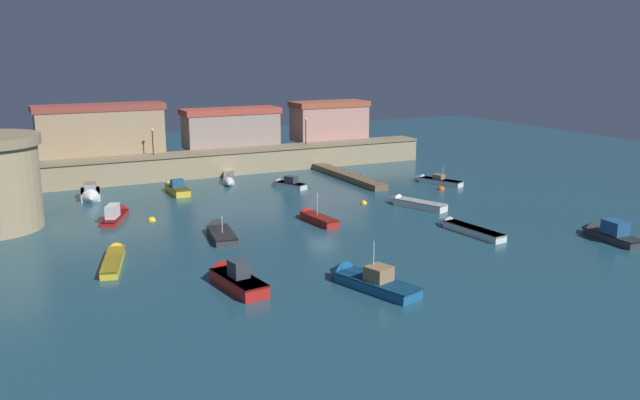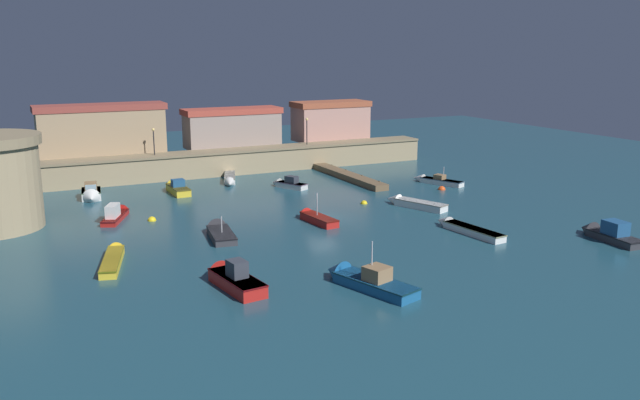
{
  "view_description": "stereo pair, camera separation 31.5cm",
  "coord_description": "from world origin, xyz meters",
  "px_view_note": "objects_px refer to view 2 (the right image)",
  "views": [
    {
      "loc": [
        -25.22,
        -50.1,
        14.58
      ],
      "look_at": [
        0.0,
        0.66,
        1.54
      ],
      "focal_mm": 37.47,
      "sensor_mm": 36.0,
      "label": 1
    },
    {
      "loc": [
        -24.93,
        -50.24,
        14.58
      ],
      "look_at": [
        0.0,
        0.66,
        1.54
      ],
      "focal_mm": 37.47,
      "sensor_mm": 36.0,
      "label": 2
    }
  ],
  "objects_px": {
    "mooring_buoy_1": "(152,221)",
    "mooring_buoy_2": "(364,204)",
    "moored_boat_12": "(176,188)",
    "moored_boat_6": "(230,179)",
    "moored_boat_2": "(607,233)",
    "moored_boat_5": "(287,184)",
    "moored_boat_1": "(219,231)",
    "moored_boat_9": "(465,228)",
    "moored_boat_8": "(91,194)",
    "moored_boat_13": "(314,217)",
    "quay_lamp_1": "(307,127)",
    "moored_boat_4": "(117,213)",
    "moored_boat_3": "(363,279)",
    "moored_boat_7": "(114,257)",
    "quay_lamp_0": "(154,137)",
    "moored_boat_10": "(435,180)",
    "mooring_buoy_0": "(442,190)",
    "moored_boat_0": "(231,277)",
    "moored_boat_11": "(412,203)"
  },
  "relations": [
    {
      "from": "mooring_buoy_1",
      "to": "mooring_buoy_2",
      "type": "bearing_deg",
      "value": -7.28
    },
    {
      "from": "moored_boat_12",
      "to": "mooring_buoy_2",
      "type": "xyz_separation_m",
      "value": [
        14.73,
        -13.05,
        -0.47
      ]
    },
    {
      "from": "mooring_buoy_1",
      "to": "moored_boat_6",
      "type": "bearing_deg",
      "value": 48.89
    },
    {
      "from": "moored_boat_2",
      "to": "moored_boat_5",
      "type": "relative_size",
      "value": 1.31
    },
    {
      "from": "moored_boat_1",
      "to": "moored_boat_12",
      "type": "xyz_separation_m",
      "value": [
        0.98,
        17.38,
        0.16
      ]
    },
    {
      "from": "moored_boat_9",
      "to": "mooring_buoy_1",
      "type": "bearing_deg",
      "value": 50.29
    },
    {
      "from": "moored_boat_8",
      "to": "moored_boat_9",
      "type": "height_order",
      "value": "moored_boat_8"
    },
    {
      "from": "moored_boat_9",
      "to": "moored_boat_13",
      "type": "xyz_separation_m",
      "value": [
        -9.42,
        8.45,
        0.03
      ]
    },
    {
      "from": "quay_lamp_1",
      "to": "moored_boat_12",
      "type": "xyz_separation_m",
      "value": [
        -18.29,
        -7.42,
        -4.55
      ]
    },
    {
      "from": "quay_lamp_1",
      "to": "moored_boat_5",
      "type": "bearing_deg",
      "value": -124.49
    },
    {
      "from": "moored_boat_4",
      "to": "moored_boat_12",
      "type": "xyz_separation_m",
      "value": [
        7.34,
        8.4,
        0.02
      ]
    },
    {
      "from": "moored_boat_3",
      "to": "moored_boat_7",
      "type": "height_order",
      "value": "moored_boat_3"
    },
    {
      "from": "moored_boat_13",
      "to": "mooring_buoy_2",
      "type": "height_order",
      "value": "moored_boat_13"
    },
    {
      "from": "moored_boat_1",
      "to": "moored_boat_2",
      "type": "xyz_separation_m",
      "value": [
        26.64,
        -14.4,
        0.21
      ]
    },
    {
      "from": "moored_boat_3",
      "to": "quay_lamp_0",
      "type": "bearing_deg",
      "value": -11.51
    },
    {
      "from": "moored_boat_2",
      "to": "moored_boat_5",
      "type": "distance_m",
      "value": 32.25
    },
    {
      "from": "moored_boat_13",
      "to": "moored_boat_2",
      "type": "bearing_deg",
      "value": -135.82
    },
    {
      "from": "moored_boat_10",
      "to": "moored_boat_1",
      "type": "bearing_deg",
      "value": 86.0
    },
    {
      "from": "quay_lamp_1",
      "to": "mooring_buoy_0",
      "type": "bearing_deg",
      "value": -69.5
    },
    {
      "from": "moored_boat_10",
      "to": "moored_boat_12",
      "type": "bearing_deg",
      "value": 50.3
    },
    {
      "from": "moored_boat_5",
      "to": "moored_boat_9",
      "type": "distance_m",
      "value": 23.08
    },
    {
      "from": "moored_boat_3",
      "to": "moored_boat_4",
      "type": "height_order",
      "value": "moored_boat_3"
    },
    {
      "from": "moored_boat_0",
      "to": "moored_boat_3",
      "type": "relative_size",
      "value": 0.87
    },
    {
      "from": "moored_boat_3",
      "to": "mooring_buoy_0",
      "type": "bearing_deg",
      "value": -62.47
    },
    {
      "from": "moored_boat_3",
      "to": "moored_boat_10",
      "type": "distance_m",
      "value": 33.55
    },
    {
      "from": "quay_lamp_1",
      "to": "moored_boat_13",
      "type": "relative_size",
      "value": 0.58
    },
    {
      "from": "moored_boat_10",
      "to": "moored_boat_7",
      "type": "bearing_deg",
      "value": 86.39
    },
    {
      "from": "moored_boat_1",
      "to": "quay_lamp_1",
      "type": "bearing_deg",
      "value": -29.59
    },
    {
      "from": "moored_boat_9",
      "to": "moored_boat_6",
      "type": "bearing_deg",
      "value": 14.86
    },
    {
      "from": "moored_boat_11",
      "to": "quay_lamp_1",
      "type": "bearing_deg",
      "value": -21.7
    },
    {
      "from": "moored_boat_3",
      "to": "moored_boat_13",
      "type": "xyz_separation_m",
      "value": [
        4.14,
        15.72,
        -0.12
      ]
    },
    {
      "from": "moored_boat_0",
      "to": "moored_boat_6",
      "type": "distance_m",
      "value": 32.98
    },
    {
      "from": "moored_boat_13",
      "to": "moored_boat_10",
      "type": "bearing_deg",
      "value": -71.21
    },
    {
      "from": "moored_boat_5",
      "to": "moored_boat_9",
      "type": "height_order",
      "value": "moored_boat_5"
    },
    {
      "from": "quay_lamp_1",
      "to": "moored_boat_5",
      "type": "distance_m",
      "value": 13.42
    },
    {
      "from": "moored_boat_10",
      "to": "moored_boat_13",
      "type": "xyz_separation_m",
      "value": [
        -18.82,
        -8.75,
        -0.01
      ]
    },
    {
      "from": "moored_boat_6",
      "to": "moored_boat_13",
      "type": "xyz_separation_m",
      "value": [
        1.04,
        -19.36,
        -0.01
      ]
    },
    {
      "from": "moored_boat_6",
      "to": "moored_boat_9",
      "type": "bearing_deg",
      "value": 39.5
    },
    {
      "from": "moored_boat_3",
      "to": "mooring_buoy_1",
      "type": "xyz_separation_m",
      "value": [
        -8.31,
        22.0,
        -0.46
      ]
    },
    {
      "from": "moored_boat_5",
      "to": "moored_boat_6",
      "type": "bearing_deg",
      "value": 13.17
    },
    {
      "from": "moored_boat_3",
      "to": "mooring_buoy_0",
      "type": "xyz_separation_m",
      "value": [
        21.7,
        21.47,
        -0.46
      ]
    },
    {
      "from": "moored_boat_0",
      "to": "moored_boat_11",
      "type": "distance_m",
      "value": 25.36
    },
    {
      "from": "moored_boat_2",
      "to": "mooring_buoy_2",
      "type": "bearing_deg",
      "value": 34.46
    },
    {
      "from": "quay_lamp_1",
      "to": "moored_boat_9",
      "type": "xyz_separation_m",
      "value": [
        -1.23,
        -32.7,
        -4.69
      ]
    },
    {
      "from": "moored_boat_1",
      "to": "moored_boat_5",
      "type": "distance_m",
      "value": 18.83
    },
    {
      "from": "moored_boat_0",
      "to": "moored_boat_9",
      "type": "height_order",
      "value": "moored_boat_0"
    },
    {
      "from": "quay_lamp_1",
      "to": "moored_boat_10",
      "type": "relative_size",
      "value": 0.53
    },
    {
      "from": "quay_lamp_0",
      "to": "moored_boat_3",
      "type": "relative_size",
      "value": 0.41
    },
    {
      "from": "moored_boat_2",
      "to": "mooring_buoy_1",
      "type": "distance_m",
      "value": 37.14
    },
    {
      "from": "quay_lamp_1",
      "to": "moored_boat_10",
      "type": "height_order",
      "value": "quay_lamp_1"
    }
  ]
}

